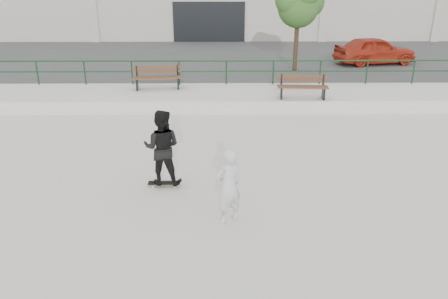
{
  "coord_description": "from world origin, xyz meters",
  "views": [
    {
      "loc": [
        0.7,
        -7.63,
        4.8
      ],
      "look_at": [
        0.81,
        2.0,
        0.98
      ],
      "focal_mm": 35.0,
      "sensor_mm": 36.0,
      "label": 1
    }
  ],
  "objects_px": {
    "tree": "(299,2)",
    "seated_skater": "(228,186)",
    "red_car": "(375,50)",
    "bench_left": "(157,78)",
    "bench_right": "(302,87)",
    "standing_skater": "(162,147)",
    "skateboard": "(164,183)"
  },
  "relations": [
    {
      "from": "tree",
      "to": "seated_skater",
      "type": "relative_size",
      "value": 2.6
    },
    {
      "from": "tree",
      "to": "red_car",
      "type": "xyz_separation_m",
      "value": [
        4.42,
        1.75,
        -2.48
      ]
    },
    {
      "from": "bench_left",
      "to": "bench_right",
      "type": "xyz_separation_m",
      "value": [
        5.66,
        -1.57,
        -0.02
      ]
    },
    {
      "from": "seated_skater",
      "to": "standing_skater",
      "type": "bearing_deg",
      "value": -79.48
    },
    {
      "from": "tree",
      "to": "standing_skater",
      "type": "bearing_deg",
      "value": -113.71
    },
    {
      "from": "standing_skater",
      "to": "tree",
      "type": "bearing_deg",
      "value": -108.12
    },
    {
      "from": "bench_left",
      "to": "red_car",
      "type": "height_order",
      "value": "red_car"
    },
    {
      "from": "red_car",
      "to": "skateboard",
      "type": "relative_size",
      "value": 5.34
    },
    {
      "from": "skateboard",
      "to": "standing_skater",
      "type": "bearing_deg",
      "value": 0.0
    },
    {
      "from": "red_car",
      "to": "standing_skater",
      "type": "height_order",
      "value": "standing_skater"
    },
    {
      "from": "bench_left",
      "to": "standing_skater",
      "type": "relative_size",
      "value": 1.11
    },
    {
      "from": "bench_left",
      "to": "red_car",
      "type": "xyz_separation_m",
      "value": [
        10.67,
        5.35,
        0.26
      ]
    },
    {
      "from": "bench_left",
      "to": "skateboard",
      "type": "bearing_deg",
      "value": -88.26
    },
    {
      "from": "bench_left",
      "to": "skateboard",
      "type": "relative_size",
      "value": 2.62
    },
    {
      "from": "standing_skater",
      "to": "seated_skater",
      "type": "distance_m",
      "value": 2.28
    },
    {
      "from": "red_car",
      "to": "standing_skater",
      "type": "xyz_separation_m",
      "value": [
        -9.51,
        -13.34,
        -0.19
      ]
    },
    {
      "from": "standing_skater",
      "to": "bench_right",
      "type": "bearing_deg",
      "value": -119.45
    },
    {
      "from": "bench_left",
      "to": "seated_skater",
      "type": "height_order",
      "value": "seated_skater"
    },
    {
      "from": "tree",
      "to": "standing_skater",
      "type": "xyz_separation_m",
      "value": [
        -5.09,
        -11.6,
        -2.68
      ]
    },
    {
      "from": "bench_left",
      "to": "seated_skater",
      "type": "bearing_deg",
      "value": -80.85
    },
    {
      "from": "skateboard",
      "to": "standing_skater",
      "type": "height_order",
      "value": "standing_skater"
    },
    {
      "from": "bench_right",
      "to": "tree",
      "type": "bearing_deg",
      "value": 88.21
    },
    {
      "from": "red_car",
      "to": "standing_skater",
      "type": "distance_m",
      "value": 16.38
    },
    {
      "from": "tree",
      "to": "skateboard",
      "type": "distance_m",
      "value": 13.17
    },
    {
      "from": "bench_right",
      "to": "tree",
      "type": "relative_size",
      "value": 0.45
    },
    {
      "from": "bench_left",
      "to": "tree",
      "type": "xyz_separation_m",
      "value": [
        6.25,
        3.6,
        2.74
      ]
    },
    {
      "from": "red_car",
      "to": "seated_skater",
      "type": "relative_size",
      "value": 2.54
    },
    {
      "from": "bench_left",
      "to": "bench_right",
      "type": "relative_size",
      "value": 1.06
    },
    {
      "from": "skateboard",
      "to": "tree",
      "type": "bearing_deg",
      "value": 65.93
    },
    {
      "from": "bench_left",
      "to": "skateboard",
      "type": "xyz_separation_m",
      "value": [
        1.16,
        -7.99,
        -0.88
      ]
    },
    {
      "from": "tree",
      "to": "red_car",
      "type": "relative_size",
      "value": 1.02
    },
    {
      "from": "tree",
      "to": "red_car",
      "type": "height_order",
      "value": "tree"
    }
  ]
}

